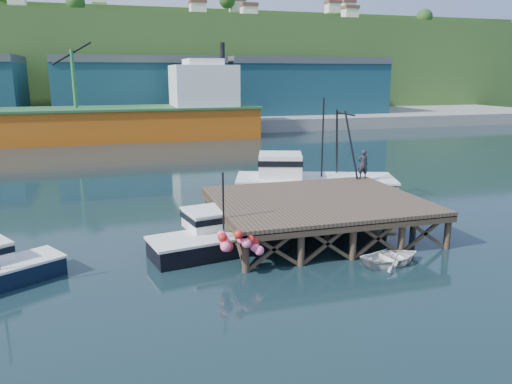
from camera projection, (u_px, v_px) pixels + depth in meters
name	position (u px, v px, depth m)	size (l,w,h in m)	color
ground	(227.00, 241.00, 28.53)	(300.00, 300.00, 0.00)	black
wharf	(318.00, 202.00, 29.45)	(12.00, 10.00, 2.62)	brown
far_quay	(140.00, 119.00, 93.50)	(160.00, 40.00, 2.00)	gray
warehouse_mid	(140.00, 90.00, 87.57)	(28.00, 16.00, 9.00)	#184352
warehouse_right	(299.00, 88.00, 95.98)	(30.00, 16.00, 9.00)	#184352
cargo_ship	(88.00, 117.00, 70.10)	(55.50, 10.00, 13.75)	#C15712
hillside	(129.00, 66.00, 119.13)	(220.00, 50.00, 22.00)	#2D511E
boat_black	(216.00, 236.00, 26.76)	(7.67, 6.37, 4.51)	black
trawler	(312.00, 182.00, 36.45)	(12.15, 7.56, 7.66)	#D6B88A
dinghy	(392.00, 257.00, 25.05)	(2.34, 3.27, 0.68)	silver
dockworker	(363.00, 164.00, 34.96)	(0.74, 0.49, 2.03)	black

